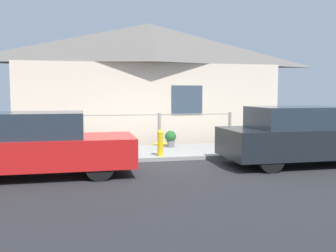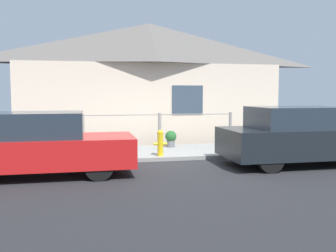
# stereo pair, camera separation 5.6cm
# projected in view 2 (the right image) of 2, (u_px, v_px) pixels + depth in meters

# --- Properties ---
(ground_plane) EXTENTS (60.00, 60.00, 0.00)m
(ground_plane) POSITION_uv_depth(u_px,v_px,m) (176.00, 161.00, 9.84)
(ground_plane) COLOR #262628
(sidewalk) EXTENTS (24.00, 2.38, 0.10)m
(sidewalk) POSITION_uv_depth(u_px,v_px,m) (166.00, 152.00, 11.00)
(sidewalk) COLOR gray
(sidewalk) RESTS_ON ground_plane
(house) EXTENTS (9.59, 2.23, 4.31)m
(house) POSITION_uv_depth(u_px,v_px,m) (150.00, 49.00, 13.55)
(house) COLOR beige
(house) RESTS_ON ground_plane
(fence) EXTENTS (4.90, 0.10, 1.05)m
(fence) POSITION_uv_depth(u_px,v_px,m) (160.00, 128.00, 11.96)
(fence) COLOR gray
(fence) RESTS_ON sidewalk
(car_left) EXTENTS (4.10, 1.65, 1.37)m
(car_left) POSITION_uv_depth(u_px,v_px,m) (35.00, 145.00, 7.97)
(car_left) COLOR red
(car_left) RESTS_ON ground_plane
(car_right) EXTENTS (3.95, 1.74, 1.44)m
(car_right) POSITION_uv_depth(u_px,v_px,m) (300.00, 136.00, 9.28)
(car_right) COLOR black
(car_right) RESTS_ON ground_plane
(fire_hydrant) EXTENTS (0.37, 0.16, 0.70)m
(fire_hydrant) POSITION_uv_depth(u_px,v_px,m) (160.00, 142.00, 10.00)
(fire_hydrant) COLOR yellow
(fire_hydrant) RESTS_ON sidewalk
(potted_plant_near_hydrant) EXTENTS (0.35, 0.35, 0.51)m
(potted_plant_near_hydrant) POSITION_uv_depth(u_px,v_px,m) (171.00, 138.00, 11.65)
(potted_plant_near_hydrant) COLOR slate
(potted_plant_near_hydrant) RESTS_ON sidewalk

